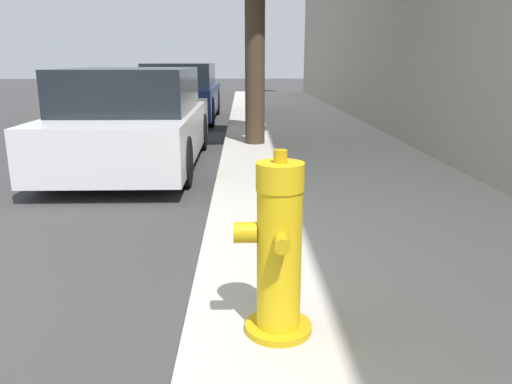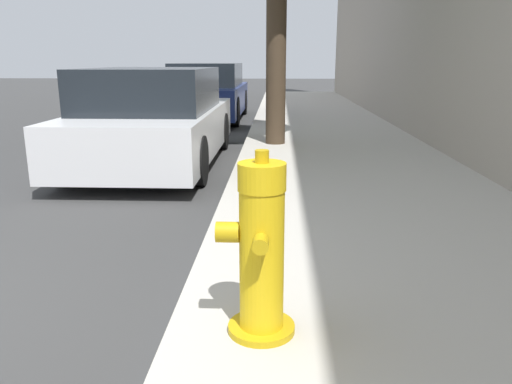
% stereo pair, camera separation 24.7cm
% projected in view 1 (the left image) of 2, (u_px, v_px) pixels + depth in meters
% --- Properties ---
extents(sidewalk_slab, '(3.00, 40.00, 0.15)m').
position_uv_depth(sidewalk_slab, '(466.00, 331.00, 2.67)').
color(sidewalk_slab, '#B7B2A8').
rests_on(sidewalk_slab, ground_plane).
extents(fire_hydrant, '(0.39, 0.41, 0.93)m').
position_uv_depth(fire_hydrant, '(278.00, 252.00, 2.43)').
color(fire_hydrant, '#C39C11').
rests_on(fire_hydrant, sidewalk_slab).
extents(parked_car_near, '(1.80, 4.20, 1.37)m').
position_uv_depth(parked_car_near, '(135.00, 120.00, 7.04)').
color(parked_car_near, silver).
rests_on(parked_car_near, ground_plane).
extents(parked_car_mid, '(1.73, 4.39, 1.41)m').
position_uv_depth(parked_car_mid, '(182.00, 93.00, 12.47)').
color(parked_car_mid, navy).
rests_on(parked_car_mid, ground_plane).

